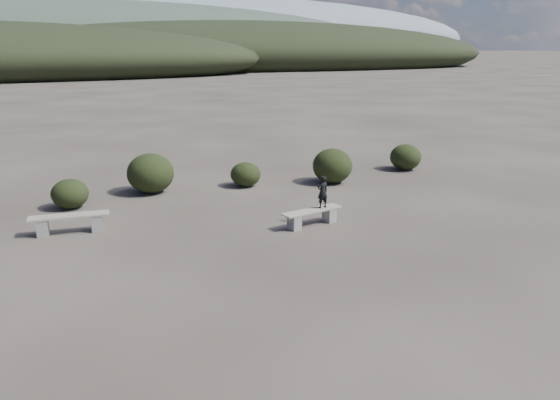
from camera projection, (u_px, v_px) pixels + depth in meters
name	position (u px, v px, depth m)	size (l,w,h in m)	color
ground	(346.00, 305.00, 10.07)	(1200.00, 1200.00, 0.00)	#322C27
bench_left	(70.00, 222.00, 13.89)	(1.98, 0.53, 0.49)	gray
bench_right	(312.00, 216.00, 14.50)	(1.80, 0.75, 0.44)	gray
seated_person	(323.00, 192.00, 14.52)	(0.32, 0.21, 0.88)	black
shrub_a	(70.00, 194.00, 16.03)	(1.07, 1.07, 0.88)	black
shrub_b	(150.00, 173.00, 17.70)	(1.51, 1.51, 1.29)	black
shrub_c	(246.00, 174.00, 18.58)	(1.03, 1.03, 0.83)	black
shrub_d	(332.00, 166.00, 19.00)	(1.38, 1.38, 1.21)	black
shrub_e	(406.00, 157.00, 21.06)	(1.20, 1.20, 1.00)	black
mountain_ridges	(51.00, 36.00, 308.30)	(500.00, 400.00, 56.00)	black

